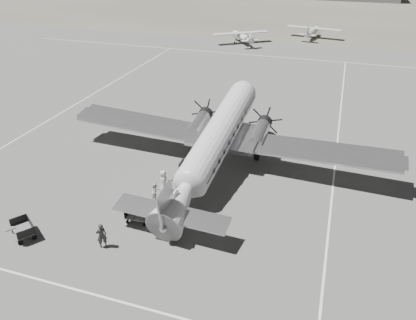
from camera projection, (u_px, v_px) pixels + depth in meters
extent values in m
plane|color=slate|center=(185.00, 173.00, 34.09)|extent=(260.00, 260.00, 0.00)
cube|color=silver|center=(94.00, 295.00, 22.42)|extent=(60.00, 0.15, 0.01)
cube|color=silver|center=(332.00, 197.00, 30.84)|extent=(0.15, 80.00, 0.01)
cube|color=silver|center=(71.00, 107.00, 47.30)|extent=(0.15, 60.00, 0.01)
cube|color=silver|center=(270.00, 56.00, 67.43)|extent=(90.00, 0.15, 0.01)
cube|color=#696759|center=(306.00, 8.00, 113.27)|extent=(260.00, 90.00, 0.01)
imported|color=#2E2E2E|center=(102.00, 235.00, 25.50)|extent=(0.77, 0.75, 1.79)
imported|color=silver|center=(156.00, 192.00, 30.13)|extent=(0.75, 0.86, 1.52)
imported|color=beige|center=(164.00, 181.00, 31.13)|extent=(0.87, 1.05, 1.84)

